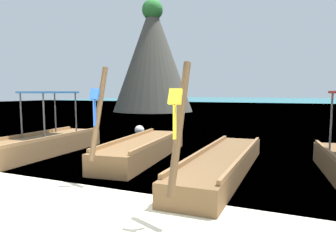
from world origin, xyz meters
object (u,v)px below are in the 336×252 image
(longtail_boat_green_ribbon, at_px, (37,145))
(karst_rock, at_px, (152,57))
(longtail_boat_blue_ribbon, at_px, (143,149))
(mooring_buoy_near, at_px, (139,130))
(longtail_boat_yellow_ribbon, at_px, (223,163))

(longtail_boat_green_ribbon, relative_size, karst_rock, 0.51)
(longtail_boat_blue_ribbon, height_order, mooring_buoy_near, longtail_boat_blue_ribbon)
(longtail_boat_green_ribbon, relative_size, longtail_boat_yellow_ribbon, 0.90)
(karst_rock, bearing_deg, longtail_boat_blue_ribbon, -63.73)
(longtail_boat_yellow_ribbon, height_order, karst_rock, karst_rock)
(longtail_boat_green_ribbon, distance_m, mooring_buoy_near, 5.80)
(longtail_boat_blue_ribbon, distance_m, longtail_boat_yellow_ribbon, 2.81)
(longtail_boat_yellow_ribbon, bearing_deg, karst_rock, 120.73)
(longtail_boat_green_ribbon, relative_size, mooring_buoy_near, 13.02)
(karst_rock, distance_m, mooring_buoy_near, 19.95)
(karst_rock, height_order, mooring_buoy_near, karst_rock)
(longtail_boat_green_ribbon, xyz_separation_m, karst_rock, (-7.57, 23.14, 5.37))
(longtail_boat_yellow_ribbon, xyz_separation_m, mooring_buoy_near, (-5.48, 5.51, -0.03))
(longtail_boat_blue_ribbon, relative_size, karst_rock, 0.49)
(longtail_boat_yellow_ribbon, distance_m, mooring_buoy_near, 7.77)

